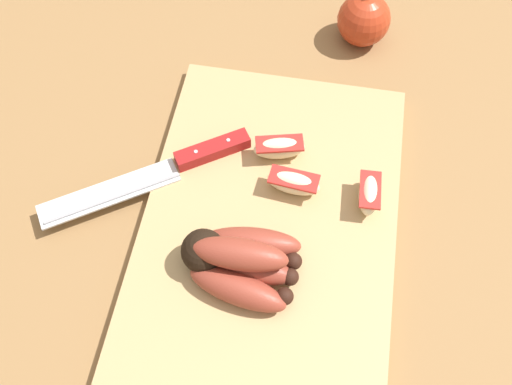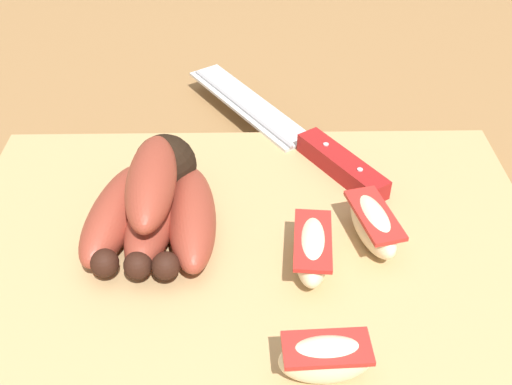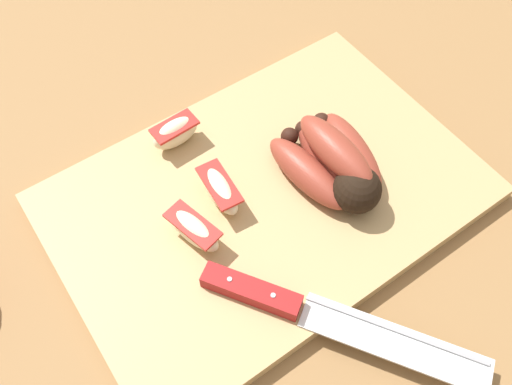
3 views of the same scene
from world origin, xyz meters
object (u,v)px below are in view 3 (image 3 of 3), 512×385
object	(u,v)px
banana_bunch	(335,164)
apple_wedge_far	(193,229)
chefs_knife	(298,309)
apple_wedge_middle	(175,132)
apple_wedge_near	(220,189)

from	to	relation	value
banana_bunch	apple_wedge_far	distance (m)	0.17
apple_wedge_far	chefs_knife	bearing A→B (deg)	-72.75
banana_bunch	chefs_knife	bearing A→B (deg)	-140.91
apple_wedge_middle	apple_wedge_far	distance (m)	0.13
apple_wedge_near	chefs_knife	bearing A→B (deg)	-93.54
banana_bunch	apple_wedge_near	bearing A→B (deg)	157.92
apple_wedge_near	apple_wedge_far	distance (m)	0.05
chefs_knife	apple_wedge_near	size ratio (longest dim) A/B	3.60
chefs_knife	apple_wedge_far	bearing A→B (deg)	107.25
apple_wedge_near	apple_wedge_far	size ratio (longest dim) A/B	0.98
banana_bunch	apple_wedge_middle	bearing A→B (deg)	129.80
banana_bunch	apple_wedge_near	distance (m)	0.13
apple_wedge_near	apple_wedge_middle	size ratio (longest dim) A/B	1.18
banana_bunch	apple_wedge_far	xyz separation A→B (m)	(-0.17, 0.02, -0.01)
apple_wedge_near	apple_wedge_middle	bearing A→B (deg)	89.82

